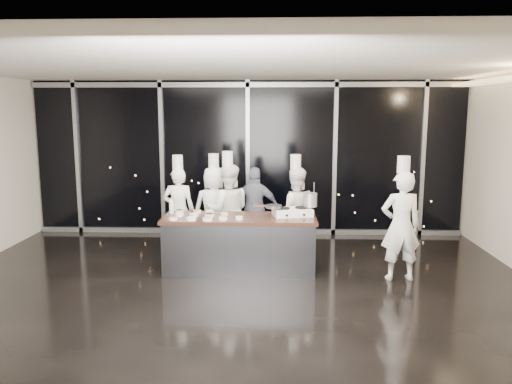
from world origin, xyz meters
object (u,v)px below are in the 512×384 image
(demo_counter, at_px, (240,243))
(chef_left, at_px, (214,208))
(frying_pan, at_px, (273,207))
(chef_center, at_px, (228,210))
(stove, at_px, (292,212))
(guest, at_px, (256,208))
(chef_right, at_px, (295,211))
(stock_pot, at_px, (310,200))
(chef_far_left, at_px, (179,209))
(chef_side, at_px, (401,225))

(demo_counter, relative_size, chef_left, 1.36)
(frying_pan, relative_size, chef_center, 0.25)
(stove, height_order, guest, guest)
(chef_center, bearing_deg, chef_left, -51.88)
(demo_counter, distance_m, chef_right, 1.34)
(stove, bearing_deg, stock_pot, 2.49)
(frying_pan, height_order, chef_center, chef_center)
(stove, distance_m, guest, 1.40)
(chef_far_left, distance_m, guest, 1.42)
(stock_pot, relative_size, chef_left, 0.12)
(stock_pot, distance_m, chef_side, 1.47)
(frying_pan, bearing_deg, stock_pot, 0.90)
(demo_counter, xyz_separation_m, stock_pot, (1.15, 0.17, 0.70))
(demo_counter, distance_m, guest, 1.38)
(chef_far_left, height_order, chef_side, chef_side)
(chef_right, bearing_deg, stove, 79.38)
(chef_center, distance_m, chef_right, 1.19)
(demo_counter, bearing_deg, chef_center, 107.31)
(demo_counter, relative_size, guest, 1.59)
(guest, height_order, chef_side, chef_side)
(chef_center, bearing_deg, stock_pot, 148.74)
(frying_pan, xyz_separation_m, guest, (-0.33, 1.29, -0.29))
(stove, xyz_separation_m, chef_center, (-1.12, 0.75, -0.13))
(guest, relative_size, chef_side, 0.81)
(stock_pot, distance_m, chef_far_left, 2.49)
(chef_right, relative_size, chef_side, 0.95)
(demo_counter, xyz_separation_m, guest, (0.21, 1.32, 0.32))
(chef_far_left, bearing_deg, stove, 152.99)
(stove, relative_size, chef_center, 0.36)
(demo_counter, height_order, chef_center, chef_center)
(chef_left, height_order, chef_right, chef_right)
(guest, bearing_deg, chef_side, 149.37)
(guest, bearing_deg, frying_pan, 109.80)
(frying_pan, height_order, chef_far_left, chef_far_left)
(chef_far_left, distance_m, chef_left, 0.65)
(stock_pot, height_order, chef_right, chef_right)
(stock_pot, bearing_deg, chef_far_left, 160.56)
(frying_pan, xyz_separation_m, chef_left, (-1.09, 1.11, -0.26))
(stock_pot, height_order, chef_side, chef_side)
(chef_right, bearing_deg, chef_center, -3.29)
(stove, distance_m, chef_far_left, 2.23)
(stove, xyz_separation_m, frying_pan, (-0.31, -0.07, 0.10))
(chef_side, bearing_deg, chef_right, -44.02)
(guest, bearing_deg, chef_left, 18.32)
(stove, xyz_separation_m, guest, (-0.65, 1.22, -0.19))
(chef_side, bearing_deg, guest, -41.77)
(chef_left, relative_size, chef_right, 0.99)
(chef_left, bearing_deg, frying_pan, 126.68)
(chef_left, bearing_deg, guest, -174.59)
(guest, xyz_separation_m, chef_right, (0.72, -0.43, 0.03))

